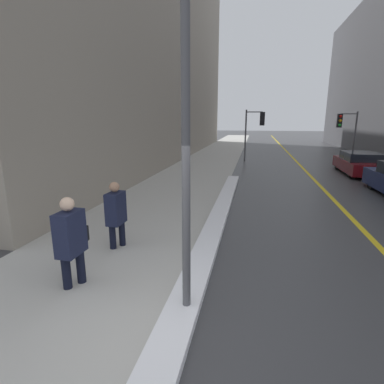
% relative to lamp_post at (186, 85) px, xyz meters
% --- Properties ---
extents(ground_plane, '(160.00, 160.00, 0.00)m').
position_rel_lamp_post_xyz_m(ground_plane, '(-0.21, -0.67, -3.26)').
color(ground_plane, '#38383A').
extents(sidewalk_slab, '(4.00, 80.00, 0.01)m').
position_rel_lamp_post_xyz_m(sidewalk_slab, '(-2.21, 14.33, -3.25)').
color(sidewalk_slab, '#B2AFA8').
rests_on(sidewalk_slab, ground).
extents(road_centre_stripe, '(0.16, 80.00, 0.00)m').
position_rel_lamp_post_xyz_m(road_centre_stripe, '(3.79, 14.33, -3.25)').
color(road_centre_stripe, gold).
rests_on(road_centre_stripe, ground).
extents(snow_bank_curb, '(0.51, 12.28, 0.14)m').
position_rel_lamp_post_xyz_m(snow_bank_curb, '(-0.06, 4.63, -3.19)').
color(snow_bank_curb, white).
rests_on(snow_bank_curb, ground).
extents(lamp_post, '(0.28, 0.28, 5.52)m').
position_rel_lamp_post_xyz_m(lamp_post, '(0.00, 0.00, 0.00)').
color(lamp_post, '#515156').
rests_on(lamp_post, ground).
extents(traffic_light_near, '(1.30, 0.45, 3.50)m').
position_rel_lamp_post_xyz_m(traffic_light_near, '(0.90, 17.67, -0.73)').
color(traffic_light_near, '#515156').
rests_on(traffic_light_near, ground).
extents(traffic_light_far, '(1.31, 0.39, 3.37)m').
position_rel_lamp_post_xyz_m(traffic_light_far, '(6.81, 18.51, -0.83)').
color(traffic_light_far, '#515156').
rests_on(traffic_light_far, ground).
extents(pedestrian_with_shoulder_bag, '(0.32, 0.73, 1.60)m').
position_rel_lamp_post_xyz_m(pedestrian_with_shoulder_bag, '(-2.08, 0.34, -2.37)').
color(pedestrian_with_shoulder_bag, black).
rests_on(pedestrian_with_shoulder_bag, ground).
extents(pedestrian_nearside, '(0.30, 0.50, 1.52)m').
position_rel_lamp_post_xyz_m(pedestrian_nearside, '(-2.06, 2.00, -2.41)').
color(pedestrian_nearside, black).
rests_on(pedestrian_nearside, ground).
extents(parked_car_maroon, '(1.82, 4.30, 1.15)m').
position_rel_lamp_post_xyz_m(parked_car_maroon, '(6.44, 13.56, -2.70)').
color(parked_car_maroon, '#600F14').
rests_on(parked_car_maroon, ground).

